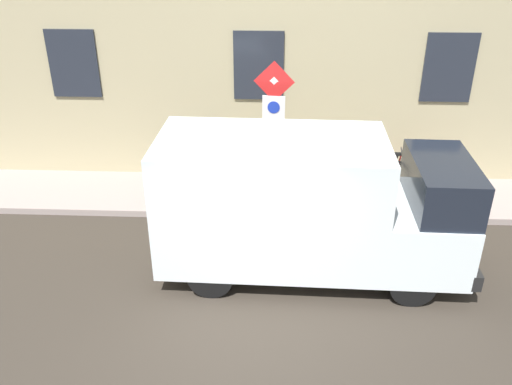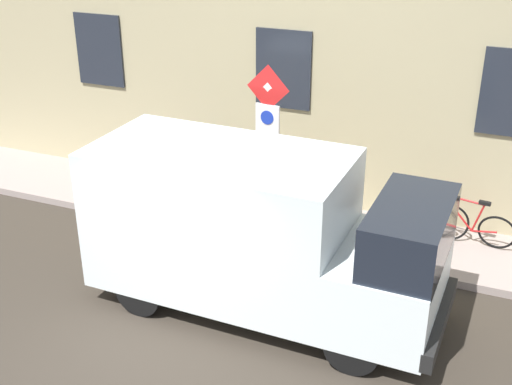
% 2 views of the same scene
% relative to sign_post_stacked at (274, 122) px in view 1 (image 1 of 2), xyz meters
% --- Properties ---
extents(ground_plane, '(80.00, 80.00, 0.00)m').
position_rel_sign_post_stacked_xyz_m(ground_plane, '(-3.14, 0.36, -2.11)').
color(ground_plane, '#362F27').
extents(sidewalk_slab, '(1.93, 16.99, 0.14)m').
position_rel_sign_post_stacked_xyz_m(sidewalk_slab, '(0.76, 0.36, -2.04)').
color(sidewalk_slab, gray).
rests_on(sidewalk_slab, ground_plane).
extents(sign_post_stacked, '(0.17, 0.56, 3.06)m').
position_rel_sign_post_stacked_xyz_m(sign_post_stacked, '(0.00, 0.00, 0.00)').
color(sign_post_stacked, '#474C47').
rests_on(sign_post_stacked, sidewalk_slab).
extents(delivery_van, '(2.12, 5.37, 2.50)m').
position_rel_sign_post_stacked_xyz_m(delivery_van, '(-1.90, -0.60, -0.77)').
color(delivery_van, white).
rests_on(delivery_van, ground_plane).
extents(bicycle_red, '(0.47, 1.71, 0.89)m').
position_rel_sign_post_stacked_xyz_m(bicycle_red, '(1.18, -3.34, -1.60)').
color(bicycle_red, black).
rests_on(bicycle_red, sidewalk_slab).
extents(bicycle_black, '(0.46, 1.71, 0.89)m').
position_rel_sign_post_stacked_xyz_m(bicycle_black, '(1.18, -2.53, -1.60)').
color(bicycle_black, black).
rests_on(bicycle_black, sidewalk_slab).
extents(pedestrian, '(0.47, 0.46, 1.72)m').
position_rel_sign_post_stacked_xyz_m(pedestrian, '(0.53, 1.93, -1.04)').
color(pedestrian, '#262B47').
rests_on(pedestrian, sidewalk_slab).
extents(litter_bin, '(0.44, 0.44, 0.90)m').
position_rel_sign_post_stacked_xyz_m(litter_bin, '(0.15, 1.56, -1.52)').
color(litter_bin, '#2D5133').
rests_on(litter_bin, sidewalk_slab).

